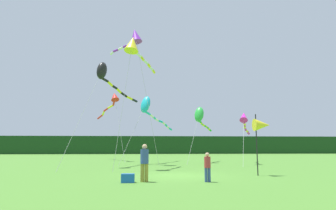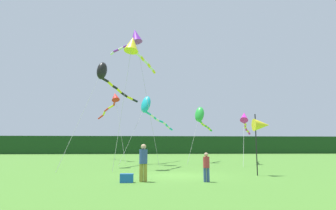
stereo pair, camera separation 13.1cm
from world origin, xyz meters
The scene contains 13 objects.
ground_plane centered at (0.00, 0.00, 0.00)m, with size 120.00×120.00×0.00m, color #4C842D.
distant_treeline centered at (0.00, 45.00, 1.79)m, with size 108.00×2.81×3.59m, color #193D19.
person_adult centered at (-1.77, -2.70, 0.94)m, with size 0.37×0.37×1.69m.
person_child centered at (1.08, -2.96, 0.73)m, with size 0.29×0.29×1.31m.
cooler_box centered at (-2.49, -2.89, 0.19)m, with size 0.59×0.34×0.38m, color #1959B2.
banner_flag_pole centered at (4.79, -0.29, 2.74)m, with size 0.90×0.70×3.38m.
kite_black centered at (-4.98, 7.07, 7.28)m, with size 4.73×8.72×8.37m.
kite_yellow centered at (-2.65, 4.60, 8.88)m, with size 2.84×5.32×9.68m.
kite_green centered at (3.68, 12.34, 4.56)m, with size 3.61×6.03×5.58m.
kite_cyan centered at (-1.45, 11.60, 5.22)m, with size 5.15×8.03×6.41m.
kite_magenta centered at (7.41, 10.11, 4.01)m, with size 3.53×7.97×4.87m.
kite_red centered at (-5.41, 16.39, 6.61)m, with size 4.28×9.59×7.55m.
kite_purple centered at (-2.80, 9.48, 11.47)m, with size 4.64×3.83×12.30m.
Camera 1 is at (-1.77, -16.29, 1.61)m, focal length 31.39 mm.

